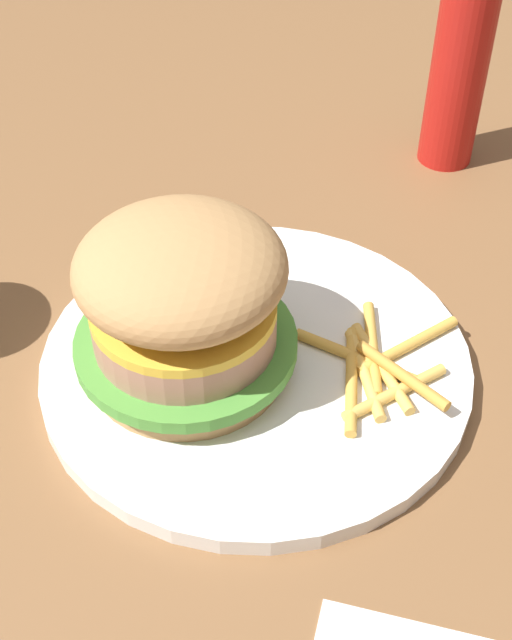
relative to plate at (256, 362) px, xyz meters
The scene contains 5 objects.
ground_plane 0.03m from the plate, 46.19° to the right, with size 1.60×1.60×0.00m, color brown.
plate is the anchor object (origin of this frame).
sandwich 0.07m from the plate, 138.19° to the right, with size 0.13×0.13×0.10m.
fries_pile 0.08m from the plate, 20.02° to the left, with size 0.11×0.12×0.01m.
ketchup_bottle 0.30m from the plate, 87.71° to the left, with size 0.04×0.04×0.14m, color #B21914.
Camera 1 is at (0.16, -0.29, 0.39)m, focal length 47.76 mm.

